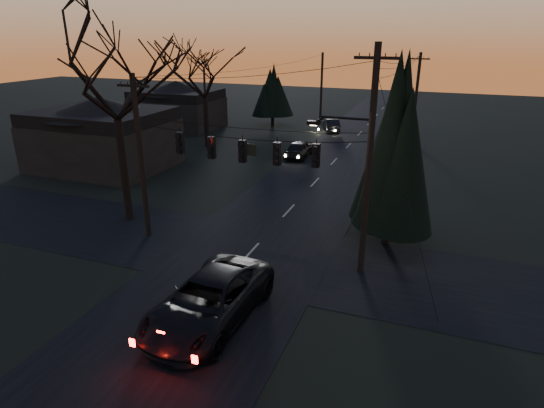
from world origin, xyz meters
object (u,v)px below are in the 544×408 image
at_px(utility_pole_far_r, 411,142).
at_px(bare_tree_left, 112,75).
at_px(utility_pole_right, 360,272).
at_px(evergreen_right, 394,153).
at_px(sedan_oncoming_a, 299,149).
at_px(suv_near, 209,301).
at_px(utility_pole_far_l, 320,120).
at_px(sedan_oncoming_b, 331,125).
at_px(utility_pole_left, 149,235).

distance_m(utility_pole_far_r, bare_tree_left, 31.01).
height_order(utility_pole_right, utility_pole_far_r, utility_pole_right).
distance_m(evergreen_right, sedan_oncoming_a, 18.04).
xyz_separation_m(evergreen_right, suv_near, (-5.34, -9.29, -3.96)).
bearing_deg(utility_pole_far_r, utility_pole_far_l, 145.18).
height_order(suv_near, sedan_oncoming_b, suv_near).
xyz_separation_m(utility_pole_far_l, sedan_oncoming_b, (2.80, -5.86, 0.67)).
bearing_deg(bare_tree_left, utility_pole_far_r, 62.28).
xyz_separation_m(utility_pole_left, suv_near, (6.80, -5.78, 0.89)).
relative_size(suv_near, sedan_oncoming_a, 1.47).
bearing_deg(suv_near, utility_pole_left, 142.67).
bearing_deg(evergreen_right, suv_near, -119.91).
distance_m(utility_pole_left, utility_pole_far_r, 30.27).
xyz_separation_m(utility_pole_left, utility_pole_far_l, (0.00, 36.00, 0.00)).
bearing_deg(evergreen_right, sedan_oncoming_a, 122.14).
bearing_deg(utility_pole_far_l, suv_near, -80.76).
height_order(utility_pole_far_r, evergreen_right, evergreen_right).
xyz_separation_m(utility_pole_far_r, sedan_oncoming_a, (-8.70, -9.62, 0.74)).
height_order(bare_tree_left, evergreen_right, bare_tree_left).
bearing_deg(sedan_oncoming_a, utility_pole_right, 114.62).
bearing_deg(utility_pole_right, evergreen_right, 79.61).
distance_m(utility_pole_right, utility_pole_far_r, 28.00).
distance_m(utility_pole_far_r, sedan_oncoming_b, 8.98).
xyz_separation_m(utility_pole_right, utility_pole_far_l, (-11.50, 36.00, 0.00)).
height_order(utility_pole_right, sedan_oncoming_a, utility_pole_right).
height_order(sedan_oncoming_a, sedan_oncoming_b, sedan_oncoming_a).
bearing_deg(utility_pole_far_l, sedan_oncoming_b, -64.47).
bearing_deg(sedan_oncoming_b, utility_pole_far_l, -86.30).
distance_m(suv_near, sedan_oncoming_b, 36.14).
distance_m(utility_pole_far_l, evergreen_right, 35.03).
height_order(utility_pole_right, bare_tree_left, bare_tree_left).
bearing_deg(utility_pole_far_r, sedan_oncoming_b, 166.20).
relative_size(utility_pole_right, suv_near, 1.56).
bearing_deg(suv_near, evergreen_right, 63.13).
bearing_deg(bare_tree_left, utility_pole_right, -6.28).
bearing_deg(evergreen_right, bare_tree_left, -172.27).
xyz_separation_m(utility_pole_right, sedan_oncoming_a, (-8.70, 18.38, 0.74)).
bearing_deg(evergreen_right, utility_pole_right, -100.39).
bearing_deg(sedan_oncoming_a, bare_tree_left, 72.11).
relative_size(sedan_oncoming_a, sedan_oncoming_b, 1.07).
relative_size(evergreen_right, sedan_oncoming_b, 2.09).
relative_size(bare_tree_left, suv_near, 1.84).
relative_size(utility_pole_far_l, evergreen_right, 0.94).
relative_size(utility_pole_far_l, sedan_oncoming_b, 1.96).
height_order(evergreen_right, sedan_oncoming_a, evergreen_right).
xyz_separation_m(evergreen_right, sedan_oncoming_a, (-9.34, 14.87, -4.11)).
relative_size(utility_pole_left, sedan_oncoming_b, 2.08).
distance_m(utility_pole_left, evergreen_right, 13.54).
xyz_separation_m(utility_pole_far_r, suv_near, (-4.70, -33.78, 0.89)).
height_order(utility_pole_right, utility_pole_left, utility_pole_right).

